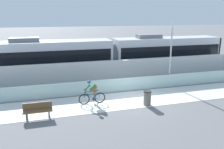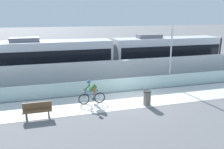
{
  "view_description": "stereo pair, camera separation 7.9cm",
  "coord_description": "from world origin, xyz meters",
  "px_view_note": "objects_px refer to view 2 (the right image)",
  "views": [
    {
      "loc": [
        -5.66,
        -14.11,
        5.7
      ],
      "look_at": [
        -0.86,
        2.35,
        1.25
      ],
      "focal_mm": 37.19,
      "sensor_mm": 36.0,
      "label": 1
    },
    {
      "loc": [
        -5.58,
        -14.14,
        5.7
      ],
      "look_at": [
        -0.86,
        2.35,
        1.25
      ],
      "focal_mm": 37.19,
      "sensor_mm": 36.0,
      "label": 2
    }
  ],
  "objects_px": {
    "bench": "(37,110)",
    "tram": "(112,56)",
    "trash_bin": "(147,98)",
    "cyclist_on_bike": "(92,92)",
    "lamp_post_antenna": "(171,46)"
  },
  "relations": [
    {
      "from": "tram",
      "to": "bench",
      "type": "bearing_deg",
      "value": -129.59
    },
    {
      "from": "tram",
      "to": "bench",
      "type": "relative_size",
      "value": 14.1
    },
    {
      "from": "tram",
      "to": "trash_bin",
      "type": "distance_m",
      "value": 8.22
    },
    {
      "from": "tram",
      "to": "bench",
      "type": "xyz_separation_m",
      "value": [
        -6.73,
        -8.14,
        -1.41
      ]
    },
    {
      "from": "lamp_post_antenna",
      "to": "tram",
      "type": "bearing_deg",
      "value": 126.88
    },
    {
      "from": "trash_bin",
      "to": "bench",
      "type": "height_order",
      "value": "trash_bin"
    },
    {
      "from": "cyclist_on_bike",
      "to": "lamp_post_antenna",
      "type": "xyz_separation_m",
      "value": [
        6.87,
        2.15,
        2.51
      ]
    },
    {
      "from": "cyclist_on_bike",
      "to": "trash_bin",
      "type": "relative_size",
      "value": 1.84
    },
    {
      "from": "tram",
      "to": "bench",
      "type": "height_order",
      "value": "tram"
    },
    {
      "from": "cyclist_on_bike",
      "to": "tram",
      "type": "bearing_deg",
      "value": 64.0
    },
    {
      "from": "bench",
      "to": "tram",
      "type": "bearing_deg",
      "value": 50.41
    },
    {
      "from": "tram",
      "to": "lamp_post_antenna",
      "type": "height_order",
      "value": "lamp_post_antenna"
    },
    {
      "from": "cyclist_on_bike",
      "to": "bench",
      "type": "relative_size",
      "value": 1.11
    },
    {
      "from": "lamp_post_antenna",
      "to": "bench",
      "type": "bearing_deg",
      "value": -161.48
    },
    {
      "from": "bench",
      "to": "lamp_post_antenna",
      "type": "bearing_deg",
      "value": 18.52
    }
  ]
}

